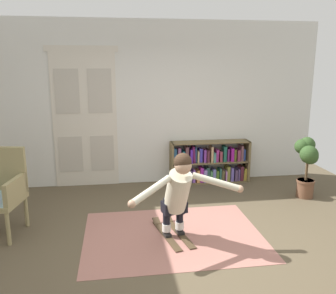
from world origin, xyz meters
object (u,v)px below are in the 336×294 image
at_px(potted_plant, 307,161).
at_px(skis_pair, 172,233).
at_px(bookshelf, 210,164).
at_px(person_skier, 178,190).

relative_size(potted_plant, skis_pair, 1.08).
distance_m(bookshelf, person_skier, 2.43).
distance_m(potted_plant, person_skier, 2.61).
bearing_deg(skis_pair, potted_plant, 22.90).
bearing_deg(bookshelf, skis_pair, -117.12).
xyz_separation_m(potted_plant, skis_pair, (-2.37, -1.00, -0.60)).
relative_size(skis_pair, person_skier, 0.66).
xyz_separation_m(skis_pair, person_skier, (0.04, -0.20, 0.64)).
height_order(skis_pair, person_skier, person_skier).
height_order(potted_plant, skis_pair, potted_plant).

